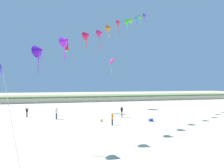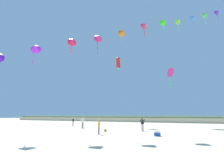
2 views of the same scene
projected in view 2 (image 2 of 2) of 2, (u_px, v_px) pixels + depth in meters
ground_plane at (56, 139)px, 14.90m from camera, size 240.00×240.00×0.00m
dune_ridge at (163, 119)px, 55.18m from camera, size 120.00×13.23×1.77m
person_near_left at (142, 123)px, 22.65m from camera, size 0.58×0.34×1.73m
person_near_right at (73, 121)px, 32.63m from camera, size 0.55×0.27×1.60m
person_mid_center at (99, 126)px, 19.04m from camera, size 0.29×0.54×1.59m
person_far_left at (83, 122)px, 27.80m from camera, size 0.48×0.51×1.75m
kite_banner_string at (134, 29)px, 25.92m from camera, size 26.49×33.97×23.45m
large_kite_low_lead at (118, 63)px, 37.62m from camera, size 1.02×0.93×2.87m
large_kite_mid_trail at (169, 72)px, 35.11m from camera, size 2.11×2.40×4.16m
beach_cooler at (157, 134)px, 17.31m from camera, size 0.58×0.41×0.46m
beach_ball at (105, 130)px, 21.79m from camera, size 0.36×0.36×0.36m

